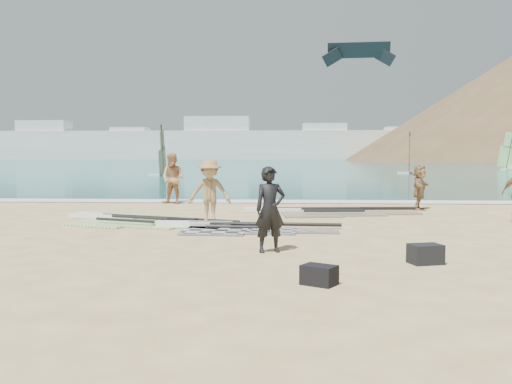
{
  "coord_description": "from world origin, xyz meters",
  "views": [
    {
      "loc": [
        -0.64,
        -10.82,
        2.04
      ],
      "look_at": [
        -1.42,
        4.0,
        1.0
      ],
      "focal_mm": 40.0,
      "sensor_mm": 36.0,
      "label": 1
    }
  ],
  "objects_px": {
    "beachgoer_right": "(419,187)",
    "gear_bag_far": "(319,275)",
    "rig_green": "(128,220)",
    "beachgoer_left": "(173,179)",
    "gear_bag_near": "(425,254)",
    "rig_grey": "(226,227)",
    "person_wetsuit": "(270,210)",
    "beachgoer_mid": "(210,192)",
    "rig_orange": "(316,211)"
  },
  "relations": [
    {
      "from": "beachgoer_right",
      "to": "gear_bag_far",
      "type": "bearing_deg",
      "value": -179.29
    },
    {
      "from": "rig_green",
      "to": "beachgoer_left",
      "type": "bearing_deg",
      "value": 108.52
    },
    {
      "from": "rig_green",
      "to": "gear_bag_near",
      "type": "height_order",
      "value": "gear_bag_near"
    },
    {
      "from": "rig_grey",
      "to": "gear_bag_near",
      "type": "xyz_separation_m",
      "value": [
        4.13,
        -4.48,
        0.13
      ]
    },
    {
      "from": "beachgoer_right",
      "to": "beachgoer_left",
      "type": "bearing_deg",
      "value": 99.48
    },
    {
      "from": "gear_bag_far",
      "to": "beachgoer_left",
      "type": "xyz_separation_m",
      "value": [
        -4.96,
        13.49,
        0.85
      ]
    },
    {
      "from": "gear_bag_near",
      "to": "beachgoer_left",
      "type": "bearing_deg",
      "value": 120.83
    },
    {
      "from": "person_wetsuit",
      "to": "beachgoer_mid",
      "type": "relative_size",
      "value": 0.95
    },
    {
      "from": "beachgoer_mid",
      "to": "beachgoer_right",
      "type": "xyz_separation_m",
      "value": [
        6.87,
        4.51,
        -0.12
      ]
    },
    {
      "from": "rig_green",
      "to": "beachgoer_left",
      "type": "distance_m",
      "value": 5.9
    },
    {
      "from": "gear_bag_far",
      "to": "beachgoer_left",
      "type": "relative_size",
      "value": 0.25
    },
    {
      "from": "gear_bag_near",
      "to": "gear_bag_far",
      "type": "distance_m",
      "value": 2.7
    },
    {
      "from": "rig_green",
      "to": "person_wetsuit",
      "type": "distance_m",
      "value": 6.53
    },
    {
      "from": "gear_bag_far",
      "to": "beachgoer_left",
      "type": "height_order",
      "value": "beachgoer_left"
    },
    {
      "from": "rig_grey",
      "to": "rig_green",
      "type": "height_order",
      "value": "rig_green"
    },
    {
      "from": "rig_grey",
      "to": "gear_bag_far",
      "type": "bearing_deg",
      "value": -68.16
    },
    {
      "from": "rig_green",
      "to": "rig_orange",
      "type": "bearing_deg",
      "value": 46.39
    },
    {
      "from": "rig_grey",
      "to": "beachgoer_right",
      "type": "bearing_deg",
      "value": 44.25
    },
    {
      "from": "gear_bag_near",
      "to": "person_wetsuit",
      "type": "xyz_separation_m",
      "value": [
        -2.87,
        1.05,
        0.7
      ]
    },
    {
      "from": "rig_grey",
      "to": "rig_green",
      "type": "bearing_deg",
      "value": 158.32
    },
    {
      "from": "gear_bag_far",
      "to": "person_wetsuit",
      "type": "relative_size",
      "value": 0.29
    },
    {
      "from": "rig_green",
      "to": "beachgoer_right",
      "type": "height_order",
      "value": "beachgoer_right"
    },
    {
      "from": "person_wetsuit",
      "to": "beachgoer_left",
      "type": "xyz_separation_m",
      "value": [
        -4.12,
        10.66,
        0.13
      ]
    },
    {
      "from": "rig_orange",
      "to": "rig_grey",
      "type": "bearing_deg",
      "value": -126.77
    },
    {
      "from": "rig_green",
      "to": "rig_orange",
      "type": "distance_m",
      "value": 6.28
    },
    {
      "from": "rig_orange",
      "to": "gear_bag_far",
      "type": "bearing_deg",
      "value": -97.69
    },
    {
      "from": "rig_green",
      "to": "gear_bag_far",
      "type": "bearing_deg",
      "value": -35.86
    },
    {
      "from": "gear_bag_near",
      "to": "gear_bag_far",
      "type": "bearing_deg",
      "value": -139.01
    },
    {
      "from": "gear_bag_near",
      "to": "beachgoer_left",
      "type": "relative_size",
      "value": 0.28
    },
    {
      "from": "rig_orange",
      "to": "beachgoer_right",
      "type": "xyz_separation_m",
      "value": [
        3.71,
        1.28,
        0.75
      ]
    },
    {
      "from": "rig_orange",
      "to": "person_wetsuit",
      "type": "bearing_deg",
      "value": -104.9
    },
    {
      "from": "gear_bag_near",
      "to": "beachgoer_right",
      "type": "xyz_separation_m",
      "value": [
        2.17,
        9.94,
        0.62
      ]
    },
    {
      "from": "gear_bag_far",
      "to": "beachgoer_mid",
      "type": "bearing_deg",
      "value": 110.27
    },
    {
      "from": "rig_orange",
      "to": "beachgoer_left",
      "type": "height_order",
      "value": "beachgoer_left"
    },
    {
      "from": "rig_green",
      "to": "gear_bag_far",
      "type": "distance_m",
      "value": 9.23
    },
    {
      "from": "rig_grey",
      "to": "beachgoer_right",
      "type": "relative_size",
      "value": 3.23
    },
    {
      "from": "rig_green",
      "to": "rig_orange",
      "type": "relative_size",
      "value": 0.93
    },
    {
      "from": "rig_orange",
      "to": "gear_bag_far",
      "type": "xyz_separation_m",
      "value": [
        -0.5,
        -10.43,
        0.1
      ]
    },
    {
      "from": "rig_green",
      "to": "rig_orange",
      "type": "xyz_separation_m",
      "value": [
        5.64,
        2.76,
        0.0
      ]
    },
    {
      "from": "rig_orange",
      "to": "beachgoer_mid",
      "type": "xyz_separation_m",
      "value": [
        -3.16,
        -3.22,
        0.87
      ]
    },
    {
      "from": "gear_bag_near",
      "to": "beachgoer_mid",
      "type": "height_order",
      "value": "beachgoer_mid"
    },
    {
      "from": "rig_green",
      "to": "beachgoer_right",
      "type": "xyz_separation_m",
      "value": [
        9.34,
        4.04,
        0.75
      ]
    },
    {
      "from": "beachgoer_right",
      "to": "person_wetsuit",
      "type": "bearing_deg",
      "value": 170.9
    },
    {
      "from": "gear_bag_near",
      "to": "beachgoer_mid",
      "type": "bearing_deg",
      "value": 130.85
    },
    {
      "from": "gear_bag_near",
      "to": "beachgoer_left",
      "type": "height_order",
      "value": "beachgoer_left"
    },
    {
      "from": "gear_bag_far",
      "to": "beachgoer_mid",
      "type": "height_order",
      "value": "beachgoer_mid"
    },
    {
      "from": "person_wetsuit",
      "to": "beachgoer_right",
      "type": "distance_m",
      "value": 10.22
    },
    {
      "from": "rig_green",
      "to": "beachgoer_mid",
      "type": "xyz_separation_m",
      "value": [
        2.48,
        -0.46,
        0.87
      ]
    },
    {
      "from": "rig_green",
      "to": "beachgoer_right",
      "type": "bearing_deg",
      "value": 43.71
    },
    {
      "from": "rig_green",
      "to": "beachgoer_left",
      "type": "relative_size",
      "value": 2.75
    }
  ]
}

